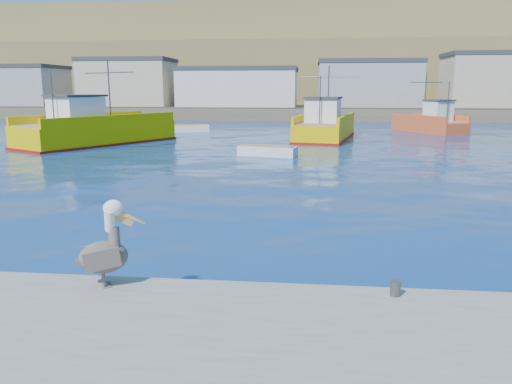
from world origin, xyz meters
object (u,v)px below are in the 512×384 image
Objects in this scene: pelican at (106,250)px; skiff_mid at (267,152)px; boat_orange at (431,122)px; trawler_yellow_b at (325,127)px; skiff_extra at (189,129)px; trawler_yellow_a at (95,130)px.

skiff_mid is at bearing 87.05° from pelican.
skiff_mid is (-15.22, -20.22, -0.76)m from boat_orange.
pelican is (-1.24, -24.03, 0.99)m from skiff_mid.
boat_orange is at bearing 69.60° from pelican.
boat_orange is at bearing 36.49° from trawler_yellow_b.
trawler_yellow_b reaches higher than skiff_mid.
pelican is at bearing -98.50° from trawler_yellow_b.
skiff_mid is at bearing -109.04° from trawler_yellow_b.
skiff_mid is at bearing -126.97° from boat_orange.
trawler_yellow_b is 15.14m from skiff_extra.
trawler_yellow_b is (18.60, 6.41, -0.10)m from trawler_yellow_a.
skiff_mid is 20.45m from skiff_extra.
trawler_yellow_b is 13.77m from boat_orange.
trawler_yellow_a is at bearing -110.83° from skiff_extra.
pelican is at bearing -92.95° from skiff_mid.
trawler_yellow_b is 1.38× the size of boat_orange.
pelican is (13.21, -29.65, 0.11)m from trawler_yellow_a.
trawler_yellow_a is at bearing -161.00° from trawler_yellow_b.
skiff_extra is at bearing 156.85° from trawler_yellow_b.
trawler_yellow_a is at bearing 114.02° from pelican.
skiff_mid is 0.93× the size of skiff_extra.
skiff_mid is at bearing -61.52° from skiff_extra.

